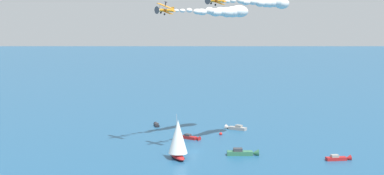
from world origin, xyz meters
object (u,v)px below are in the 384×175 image
(marker_buoy, at_px, (221,134))
(biplane_wingman, at_px, (165,10))
(sailboat_far_stbd, at_px, (178,139))
(biplane_lead, at_px, (215,0))
(wingwalker_wingman, at_px, (166,3))
(motorboat_far_port, at_px, (235,128))
(motorboat_inshore, at_px, (156,125))
(motorboat_trailing, at_px, (339,158))
(motorboat_near_centre, at_px, (244,153))
(motorboat_offshore, at_px, (191,138))

(marker_buoy, bearing_deg, biplane_wingman, 72.79)
(marker_buoy, bearing_deg, sailboat_far_stbd, 91.42)
(biplane_lead, distance_m, wingwalker_wingman, 17.91)
(biplane_wingman, relative_size, wingwalker_wingman, 4.82)
(marker_buoy, xyz_separation_m, biplane_wingman, (8.37, 27.01, 43.03))
(motorboat_far_port, distance_m, motorboat_inshore, 30.70)
(sailboat_far_stbd, height_order, biplane_wingman, biplane_wingman)
(biplane_lead, relative_size, wingwalker_wingman, 4.82)
(motorboat_trailing, bearing_deg, wingwalker_wingman, 8.25)
(motorboat_trailing, bearing_deg, motorboat_near_centre, 11.42)
(motorboat_inshore, relative_size, marker_buoy, 2.75)
(motorboat_near_centre, distance_m, motorboat_inshore, 55.69)
(sailboat_far_stbd, relative_size, biplane_lead, 1.78)
(motorboat_trailing, relative_size, marker_buoy, 3.44)
(motorboat_far_port, bearing_deg, motorboat_trailing, 144.04)
(motorboat_offshore, xyz_separation_m, biplane_lead, (-16.33, 19.75, 45.30))
(marker_buoy, distance_m, wingwalker_wingman, 53.28)
(sailboat_far_stbd, distance_m, motorboat_offshore, 27.95)
(motorboat_trailing, xyz_separation_m, marker_buoy, (44.20, -19.70, -0.18))
(motorboat_far_port, xyz_separation_m, motorboat_inshore, (30.22, 5.40, -0.18))
(motorboat_inshore, height_order, marker_buoy, marker_buoy)
(sailboat_far_stbd, distance_m, motorboat_trailing, 47.01)
(sailboat_far_stbd, bearing_deg, motorboat_near_centre, -143.30)
(biplane_wingman, xyz_separation_m, wingwalker_wingman, (-0.52, 0.24, 2.07))
(motorboat_far_port, bearing_deg, motorboat_inshore, 10.14)
(motorboat_far_port, height_order, motorboat_offshore, motorboat_far_port)
(motorboat_offshore, height_order, biplane_lead, biplane_lead)
(marker_buoy, relative_size, biplane_lead, 0.29)
(sailboat_far_stbd, relative_size, motorboat_offshore, 1.72)
(motorboat_far_port, bearing_deg, motorboat_offshore, 70.65)
(biplane_wingman, bearing_deg, marker_buoy, -107.21)
(biplane_lead, bearing_deg, motorboat_near_centre, -143.60)
(motorboat_inshore, bearing_deg, motorboat_trailing, 160.61)
(marker_buoy, bearing_deg, motorboat_near_centre, 124.25)
(sailboat_far_stbd, xyz_separation_m, wingwalker_wingman, (8.77, -10.01, 39.56))
(motorboat_far_port, height_order, biplane_lead, biplane_lead)
(motorboat_near_centre, height_order, wingwalker_wingman, wingwalker_wingman)
(motorboat_offshore, xyz_separation_m, biplane_wingman, (1.78, 16.14, 42.85))
(motorboat_near_centre, bearing_deg, wingwalker_wingman, 4.76)
(sailboat_far_stbd, height_order, wingwalker_wingman, wingwalker_wingman)
(motorboat_far_port, distance_m, motorboat_offshore, 23.67)
(motorboat_trailing, bearing_deg, motorboat_far_port, -35.96)
(motorboat_trailing, xyz_separation_m, biplane_lead, (34.46, 10.92, 45.30))
(motorboat_trailing, height_order, biplane_lead, biplane_lead)
(motorboat_trailing, bearing_deg, motorboat_inshore, -19.39)
(marker_buoy, bearing_deg, biplane_lead, 107.64)
(sailboat_far_stbd, bearing_deg, biplane_wingman, -47.79)
(motorboat_far_port, bearing_deg, biplane_wingman, 75.96)
(marker_buoy, xyz_separation_m, biplane_lead, (-9.74, 30.62, 45.49))
(motorboat_far_port, distance_m, biplane_lead, 62.36)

